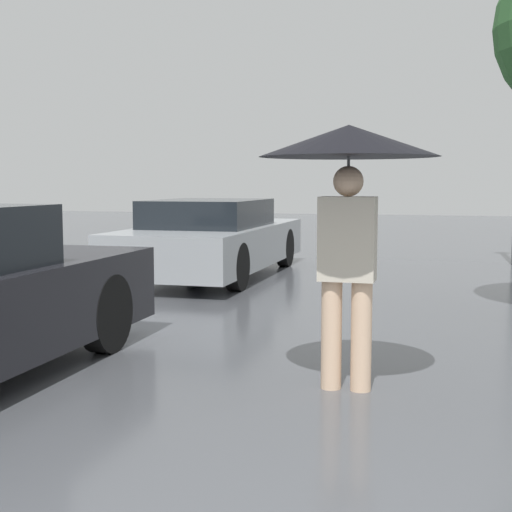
# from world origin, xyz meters

# --- Properties ---
(pedestrian) EXTENTS (1.21, 1.21, 1.80)m
(pedestrian) POSITION_xyz_m (-0.33, 3.25, 1.51)
(pedestrian) COLOR beige
(pedestrian) RESTS_ON ground_plane
(parked_car_farthest) EXTENTS (1.77, 4.56, 1.16)m
(parked_car_farthest) POSITION_xyz_m (-3.14, 8.71, 0.56)
(parked_car_farthest) COLOR #9EA3A8
(parked_car_farthest) RESTS_ON ground_plane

